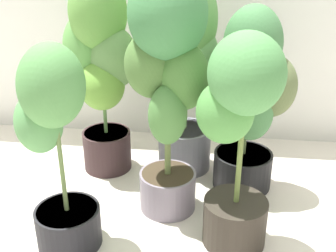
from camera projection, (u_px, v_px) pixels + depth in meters
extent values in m
plane|color=silver|center=(159.00, 224.00, 1.73)|extent=(8.00, 8.00, 0.00)
cylinder|color=#2F2821|center=(235.00, 221.00, 1.60)|extent=(0.24, 0.24, 0.18)
cylinder|color=#403022|center=(236.00, 203.00, 1.57)|extent=(0.22, 0.22, 0.02)
cylinder|color=olive|center=(242.00, 133.00, 1.45)|extent=(0.02, 0.02, 0.56)
ellipsoid|color=#498446|center=(247.00, 74.00, 1.36)|extent=(0.36, 0.36, 0.28)
ellipsoid|color=#4C8C41|center=(225.00, 112.00, 1.44)|extent=(0.22, 0.20, 0.22)
cylinder|color=slate|center=(168.00, 190.00, 1.81)|extent=(0.24, 0.24, 0.17)
cylinder|color=#3B2E20|center=(168.00, 175.00, 1.78)|extent=(0.22, 0.22, 0.02)
cylinder|color=olive|center=(168.00, 89.00, 1.62)|extent=(0.03, 0.03, 0.74)
ellipsoid|color=#3F7A45|center=(168.00, 14.00, 1.50)|extent=(0.32, 0.33, 0.34)
ellipsoid|color=#4B7035|center=(153.00, 65.00, 1.60)|extent=(0.26, 0.26, 0.26)
ellipsoid|color=#447031|center=(183.00, 76.00, 1.57)|extent=(0.27, 0.27, 0.26)
ellipsoid|color=#48783A|center=(168.00, 115.00, 1.58)|extent=(0.21, 0.21, 0.24)
cylinder|color=#342324|center=(107.00, 150.00, 2.11)|extent=(0.23, 0.23, 0.19)
cylinder|color=#44301D|center=(106.00, 133.00, 2.07)|extent=(0.22, 0.22, 0.02)
cylinder|color=#578043|center=(102.00, 67.00, 1.93)|extent=(0.02, 0.02, 0.65)
ellipsoid|color=#5C923F|center=(98.00, 12.00, 1.83)|extent=(0.35, 0.35, 0.35)
ellipsoid|color=#599446|center=(87.00, 49.00, 1.92)|extent=(0.25, 0.24, 0.33)
ellipsoid|color=#5A8346|center=(114.00, 58.00, 1.89)|extent=(0.25, 0.24, 0.28)
ellipsoid|color=#639637|center=(102.00, 85.00, 1.91)|extent=(0.23, 0.23, 0.23)
cylinder|color=black|center=(242.00, 169.00, 1.97)|extent=(0.27, 0.27, 0.17)
cylinder|color=#442E1B|center=(243.00, 155.00, 1.94)|extent=(0.24, 0.24, 0.02)
cylinder|color=#5F753F|center=(249.00, 94.00, 1.81)|extent=(0.02, 0.02, 0.57)
ellipsoid|color=#3F6F40|center=(253.00, 43.00, 1.72)|extent=(0.26, 0.27, 0.32)
ellipsoid|color=#566343|center=(230.00, 77.00, 1.81)|extent=(0.22, 0.22, 0.25)
ellipsoid|color=#57653C|center=(272.00, 86.00, 1.77)|extent=(0.25, 0.25, 0.26)
ellipsoid|color=#427542|center=(251.00, 113.00, 1.77)|extent=(0.21, 0.21, 0.24)
cylinder|color=slate|center=(184.00, 147.00, 2.11)|extent=(0.26, 0.26, 0.22)
cylinder|color=#402C19|center=(185.00, 129.00, 2.07)|extent=(0.24, 0.24, 0.02)
cylinder|color=#647D4A|center=(186.00, 69.00, 1.94)|extent=(0.02, 0.02, 0.59)
ellipsoid|color=#659D51|center=(187.00, 20.00, 1.85)|extent=(0.38, 0.39, 0.41)
ellipsoid|color=#68A14C|center=(167.00, 52.00, 1.94)|extent=(0.27, 0.27, 0.33)
ellipsoid|color=#6CA060|center=(199.00, 61.00, 1.90)|extent=(0.19, 0.19, 0.32)
cylinder|color=black|center=(69.00, 226.00, 1.60)|extent=(0.24, 0.24, 0.15)
cylinder|color=#492E1B|center=(67.00, 211.00, 1.57)|extent=(0.22, 0.22, 0.02)
cylinder|color=#5E7541|center=(59.00, 143.00, 1.45)|extent=(0.02, 0.02, 0.55)
ellipsoid|color=#4F8646|center=(52.00, 86.00, 1.36)|extent=(0.24, 0.26, 0.28)
ellipsoid|color=#548E4F|center=(39.00, 122.00, 1.45)|extent=(0.22, 0.22, 0.22)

